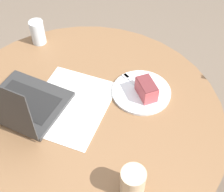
% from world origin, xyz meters
% --- Properties ---
extents(dining_table, '(1.10, 1.10, 0.72)m').
position_xyz_m(dining_table, '(0.00, 0.00, 0.58)').
color(dining_table, brown).
rests_on(dining_table, ground_plane).
extents(paper_document, '(0.38, 0.33, 0.00)m').
position_xyz_m(paper_document, '(-0.01, -0.06, 0.72)').
color(paper_document, white).
rests_on(paper_document, dining_table).
extents(plate, '(0.24, 0.24, 0.01)m').
position_xyz_m(plate, '(-0.20, 0.16, 0.73)').
color(plate, silver).
rests_on(plate, dining_table).
extents(cake_slice, '(0.11, 0.11, 0.07)m').
position_xyz_m(cake_slice, '(-0.19, 0.18, 0.77)').
color(cake_slice, '#B74C51').
rests_on(cake_slice, plate).
extents(fork, '(0.09, 0.16, 0.00)m').
position_xyz_m(fork, '(-0.23, 0.12, 0.74)').
color(fork, silver).
rests_on(fork, plate).
extents(coffee_glass, '(0.08, 0.08, 0.11)m').
position_xyz_m(coffee_glass, '(0.19, 0.31, 0.77)').
color(coffee_glass, '#C6AD89').
rests_on(coffee_glass, dining_table).
extents(water_glass, '(0.06, 0.06, 0.11)m').
position_xyz_m(water_glass, '(-0.27, -0.40, 0.78)').
color(water_glass, silver).
rests_on(water_glass, dining_table).
extents(laptop, '(0.27, 0.31, 0.25)m').
position_xyz_m(laptop, '(0.10, -0.21, 0.77)').
color(laptop, '#2D2D2D').
rests_on(laptop, dining_table).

